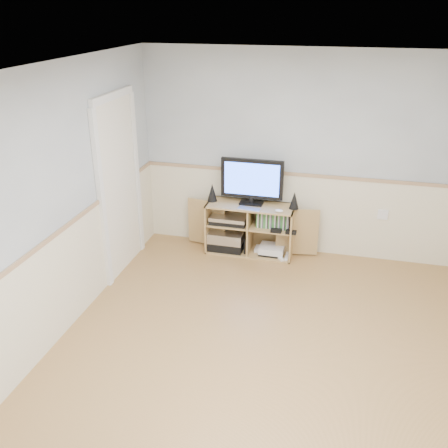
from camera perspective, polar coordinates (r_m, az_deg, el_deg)
The scene contains 11 objects.
room at distance 4.16m, azimuth 5.16°, elevation -0.71°, with size 4.04×4.54×2.54m.
media_cabinet at distance 6.35m, azimuth 3.09°, elevation -0.32°, with size 1.70×0.41×0.65m.
monitor at distance 6.11m, azimuth 3.22°, elevation 5.03°, with size 0.77×0.18×0.57m.
speaker_left at distance 6.26m, azimuth -1.35°, elevation 3.63°, with size 0.12×0.12×0.23m, color black.
speaker_right at distance 6.08m, azimuth 8.03°, elevation 2.71°, with size 0.12×0.12×0.21m, color black.
keyboard at distance 6.04m, azimuth 2.89°, elevation 1.75°, with size 0.28×0.11×0.01m, color silver.
mouse at distance 5.99m, azimuth 6.32°, elevation 1.51°, with size 0.10×0.06×0.04m, color white.
av_components at distance 6.41m, azimuth 0.39°, elevation -1.16°, with size 0.53×0.34×0.47m.
game_consoles at distance 6.36m, azimuth 5.41°, elevation -2.95°, with size 0.45×0.30×0.11m.
game_cases at distance 6.18m, azimuth 5.65°, elevation 0.44°, with size 0.40×0.14×0.19m, color #3F8C3F.
wall_outlet at distance 6.31m, azimuth 17.70°, elevation 1.04°, with size 0.12×0.03×0.12m, color white.
Camera 1 is at (0.51, -3.61, 2.95)m, focal length 40.00 mm.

